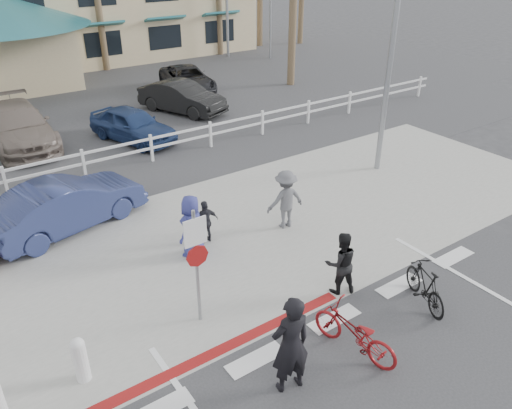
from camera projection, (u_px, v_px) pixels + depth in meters
ground at (355, 336)px, 9.98m from camera, size 140.00×140.00×0.00m
bike_path at (438, 403)px, 8.53m from camera, size 12.00×16.00×0.01m
sidewalk_plaza at (234, 238)px, 13.24m from camera, size 22.00×7.00×0.01m
cross_street at (167, 184)px, 16.13m from camera, size 40.00×5.00×0.01m
parking_lot at (77, 110)px, 23.01m from camera, size 50.00×16.00×0.01m
curb_red at (194, 363)px, 9.34m from camera, size 7.00×0.25×0.02m
rail_fence at (154, 148)px, 17.59m from camera, size 29.40×0.16×1.00m
sign_post at (197, 262)px, 9.73m from camera, size 0.50×0.10×2.90m
bollard_0 at (80, 359)px, 8.79m from camera, size 0.26×0.26×0.95m
streetlight_0 at (394, 33)px, 15.10m from camera, size 0.60×2.00×9.00m
info_sign at (270, 13)px, 31.62m from camera, size 1.20×0.16×5.60m
bike_red at (354, 333)px, 9.38m from camera, size 1.00×1.91×0.96m
rider_red at (290, 345)px, 8.40m from camera, size 0.78×0.58×1.97m
bike_black at (425, 286)px, 10.66m from camera, size 1.00×1.62×0.94m
rider_black at (341, 263)px, 10.92m from camera, size 0.89×0.80×1.49m
pedestrian_a at (286, 199)px, 13.39m from camera, size 1.14×0.75×1.66m
pedestrian_child at (206, 222)px, 12.81m from camera, size 0.72×0.34×1.19m
pedestrian_b at (192, 227)px, 12.16m from camera, size 0.96×0.86×1.64m
car_white_sedan at (67, 205)px, 13.41m from camera, size 4.49×2.48×1.40m
lot_car_1 at (18, 126)px, 18.84m from camera, size 2.23×5.29×1.52m
lot_car_2 at (132, 125)px, 19.29m from camera, size 2.66×4.12×1.31m
lot_car_3 at (182, 97)px, 22.47m from camera, size 2.95×4.41×1.37m
lot_car_5 at (187, 79)px, 25.52m from camera, size 2.96×4.86×1.26m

